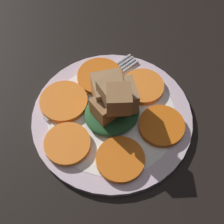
% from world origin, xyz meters
% --- Properties ---
extents(table_slab, '(1.20, 1.20, 0.02)m').
position_xyz_m(table_slab, '(0.00, 0.00, 0.01)').
color(table_slab, black).
rests_on(table_slab, ground).
extents(plate, '(0.26, 0.26, 0.01)m').
position_xyz_m(plate, '(0.00, 0.00, 0.03)').
color(plate, silver).
rests_on(plate, table_slab).
extents(carrot_slice_0, '(0.07, 0.07, 0.01)m').
position_xyz_m(carrot_slice_0, '(-0.07, -0.02, 0.04)').
color(carrot_slice_0, orange).
rests_on(carrot_slice_0, plate).
extents(carrot_slice_1, '(0.08, 0.08, 0.01)m').
position_xyz_m(carrot_slice_1, '(-0.02, -0.07, 0.04)').
color(carrot_slice_1, '#D56013').
rests_on(carrot_slice_1, plate).
extents(carrot_slice_2, '(0.08, 0.08, 0.01)m').
position_xyz_m(carrot_slice_2, '(0.05, -0.06, 0.04)').
color(carrot_slice_2, orange).
rests_on(carrot_slice_2, plate).
extents(carrot_slice_3, '(0.07, 0.07, 0.01)m').
position_xyz_m(carrot_slice_3, '(0.09, 0.01, 0.04)').
color(carrot_slice_3, orange).
rests_on(carrot_slice_3, plate).
extents(carrot_slice_4, '(0.07, 0.07, 0.01)m').
position_xyz_m(carrot_slice_4, '(0.03, 0.07, 0.04)').
color(carrot_slice_4, '#D76215').
rests_on(carrot_slice_4, plate).
extents(carrot_slice_5, '(0.07, 0.07, 0.01)m').
position_xyz_m(carrot_slice_5, '(-0.05, 0.06, 0.04)').
color(carrot_slice_5, '#D45E12').
rests_on(carrot_slice_5, plate).
extents(center_pile, '(0.09, 0.09, 0.09)m').
position_xyz_m(center_pile, '(-0.00, -0.00, 0.07)').
color(center_pile, '#235128').
rests_on(center_pile, plate).
extents(fork, '(0.20, 0.04, 0.00)m').
position_xyz_m(fork, '(-0.01, -0.07, 0.03)').
color(fork, '#B2B2B7').
rests_on(fork, plate).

